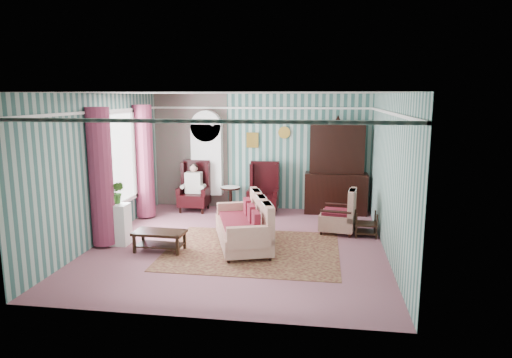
# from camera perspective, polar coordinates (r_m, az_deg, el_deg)

# --- Properties ---
(floor) EXTENTS (6.00, 6.00, 0.00)m
(floor) POSITION_cam_1_polar(r_m,az_deg,el_deg) (8.96, -2.08, -8.20)
(floor) COLOR #8C515A
(floor) RESTS_ON ground
(room_shell) EXTENTS (5.53, 6.02, 2.91)m
(room_shell) POSITION_cam_1_polar(r_m,az_deg,el_deg) (8.84, -5.92, 4.83)
(room_shell) COLOR #37645C
(room_shell) RESTS_ON ground
(bookcase) EXTENTS (0.80, 0.28, 2.24)m
(bookcase) POSITION_cam_1_polar(r_m,az_deg,el_deg) (11.69, -6.13, 1.80)
(bookcase) COLOR silver
(bookcase) RESTS_ON floor
(dresser_hutch) EXTENTS (1.50, 0.56, 2.36)m
(dresser_hutch) POSITION_cam_1_polar(r_m,az_deg,el_deg) (11.20, 10.04, 1.64)
(dresser_hutch) COLOR black
(dresser_hutch) RESTS_ON floor
(wingback_left) EXTENTS (0.76, 0.80, 1.25)m
(wingback_left) POSITION_cam_1_polar(r_m,az_deg,el_deg) (11.47, -7.77, -0.91)
(wingback_left) COLOR black
(wingback_left) RESTS_ON floor
(wingback_right) EXTENTS (0.76, 0.80, 1.25)m
(wingback_right) POSITION_cam_1_polar(r_m,az_deg,el_deg) (11.12, 0.93, -1.18)
(wingback_right) COLOR black
(wingback_right) RESTS_ON floor
(seated_woman) EXTENTS (0.44, 0.40, 1.18)m
(seated_woman) POSITION_cam_1_polar(r_m,az_deg,el_deg) (11.47, -7.77, -1.08)
(seated_woman) COLOR silver
(seated_woman) RESTS_ON floor
(round_side_table) EXTENTS (0.50, 0.50, 0.60)m
(round_side_table) POSITION_cam_1_polar(r_m,az_deg,el_deg) (11.47, -3.19, -2.50)
(round_side_table) COLOR black
(round_side_table) RESTS_ON floor
(nest_table) EXTENTS (0.45, 0.38, 0.54)m
(nest_table) POSITION_cam_1_polar(r_m,az_deg,el_deg) (9.65, 13.56, -5.45)
(nest_table) COLOR black
(nest_table) RESTS_ON floor
(plant_stand) EXTENTS (0.55, 0.35, 0.80)m
(plant_stand) POSITION_cam_1_polar(r_m,az_deg,el_deg) (9.30, -17.22, -5.40)
(plant_stand) COLOR white
(plant_stand) RESTS_ON floor
(rug) EXTENTS (3.20, 2.60, 0.01)m
(rug) POSITION_cam_1_polar(r_m,az_deg,el_deg) (8.63, -0.46, -8.89)
(rug) COLOR #4B1E19
(rug) RESTS_ON floor
(sofa) EXTENTS (1.63, 2.20, 0.95)m
(sofa) POSITION_cam_1_polar(r_m,az_deg,el_deg) (8.73, -1.70, -5.45)
(sofa) COLOR #B5AB8C
(sofa) RESTS_ON floor
(floral_armchair) EXTENTS (0.95, 0.90, 1.06)m
(floral_armchair) POSITION_cam_1_polar(r_m,az_deg,el_deg) (9.73, 10.18, -3.60)
(floral_armchair) COLOR #B7AA8D
(floral_armchair) RESTS_ON floor
(coffee_table) EXTENTS (0.96, 0.52, 0.38)m
(coffee_table) POSITION_cam_1_polar(r_m,az_deg,el_deg) (8.73, -11.94, -7.61)
(coffee_table) COLOR black
(coffee_table) RESTS_ON floor
(potted_plant_a) EXTENTS (0.44, 0.40, 0.42)m
(potted_plant_a) POSITION_cam_1_polar(r_m,az_deg,el_deg) (9.10, -17.78, -1.81)
(potted_plant_a) COLOR #184D1B
(potted_plant_a) RESTS_ON plant_stand
(potted_plant_b) EXTENTS (0.24, 0.20, 0.43)m
(potted_plant_b) POSITION_cam_1_polar(r_m,az_deg,el_deg) (9.18, -16.91, -1.62)
(potted_plant_b) COLOR #215219
(potted_plant_b) RESTS_ON plant_stand
(potted_plant_c) EXTENTS (0.22, 0.22, 0.37)m
(potted_plant_c) POSITION_cam_1_polar(r_m,az_deg,el_deg) (9.20, -17.43, -1.82)
(potted_plant_c) COLOR #1D4E18
(potted_plant_c) RESTS_ON plant_stand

